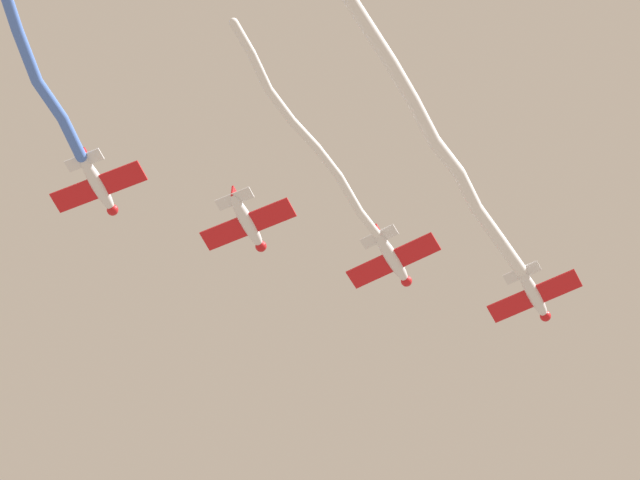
{
  "coord_description": "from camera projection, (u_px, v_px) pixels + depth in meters",
  "views": [
    {
      "loc": [
        42.95,
        -37.61,
        6.47
      ],
      "look_at": [
        -2.02,
        -21.13,
        84.65
      ],
      "focal_mm": 72.27,
      "sensor_mm": 36.0,
      "label": 1
    }
  ],
  "objects": [
    {
      "name": "airplane_slot",
      "position": [
        98.0,
        185.0,
        89.81
      ],
      "size": [
        5.88,
        6.15,
        1.75
      ],
      "rotation": [
        0.0,
        0.0,
        2.39
      ],
      "color": "white"
    },
    {
      "name": "airplane_left_wing",
      "position": [
        393.0,
        259.0,
        92.41
      ],
      "size": [
        6.28,
        5.73,
        1.75
      ],
      "rotation": [
        0.0,
        0.0,
        2.28
      ],
      "color": "white"
    },
    {
      "name": "smoke_trail_left_wing",
      "position": [
        306.0,
        135.0,
        86.45
      ],
      "size": [
        12.79,
        15.21,
        1.98
      ],
      "color": "white"
    },
    {
      "name": "smoke_trail_lead",
      "position": [
        413.0,
        101.0,
        84.99
      ],
      "size": [
        20.78,
        25.97,
        2.22
      ],
      "color": "white"
    },
    {
      "name": "airplane_right_wing",
      "position": [
        248.0,
        223.0,
        91.11
      ],
      "size": [
        6.01,
        6.04,
        1.75
      ],
      "rotation": [
        0.0,
        0.0,
        2.36
      ],
      "color": "white"
    },
    {
      "name": "airplane_lead",
      "position": [
        534.0,
        295.0,
        93.71
      ],
      "size": [
        6.23,
        5.79,
        1.75
      ],
      "rotation": [
        0.0,
        0.0,
        2.3
      ],
      "color": "white"
    }
  ]
}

